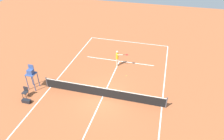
% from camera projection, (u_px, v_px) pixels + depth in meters
% --- Properties ---
extents(ground_plane, '(60.00, 60.00, 0.00)m').
position_uv_depth(ground_plane, '(103.00, 96.00, 18.47)').
color(ground_plane, '#AD5933').
extents(court_lines, '(10.34, 23.04, 0.01)m').
position_uv_depth(court_lines, '(103.00, 96.00, 18.47)').
color(court_lines, white).
rests_on(court_lines, ground).
extents(tennis_net, '(10.94, 0.10, 1.07)m').
position_uv_depth(tennis_net, '(103.00, 92.00, 18.20)').
color(tennis_net, '#4C4C51').
rests_on(tennis_net, ground).
extents(player_serving, '(1.34, 0.51, 1.79)m').
position_uv_depth(player_serving, '(118.00, 57.00, 22.20)').
color(player_serving, beige).
rests_on(player_serving, ground).
extents(tennis_ball, '(0.07, 0.07, 0.07)m').
position_uv_depth(tennis_ball, '(126.00, 76.00, 21.09)').
color(tennis_ball, '#CCE033').
rests_on(tennis_ball, ground).
extents(umpire_chair, '(0.80, 0.80, 2.41)m').
position_uv_depth(umpire_chair, '(31.00, 73.00, 18.63)').
color(umpire_chair, '#38518C').
rests_on(umpire_chair, ground).
extents(courtside_chair_near, '(0.44, 0.46, 0.95)m').
position_uv_depth(courtside_chair_near, '(25.00, 91.00, 18.20)').
color(courtside_chair_near, '#262626').
rests_on(courtside_chair_near, ground).
extents(equipment_bag, '(0.76, 0.32, 0.30)m').
position_uv_depth(equipment_bag, '(26.00, 101.00, 17.73)').
color(equipment_bag, black).
rests_on(equipment_bag, ground).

